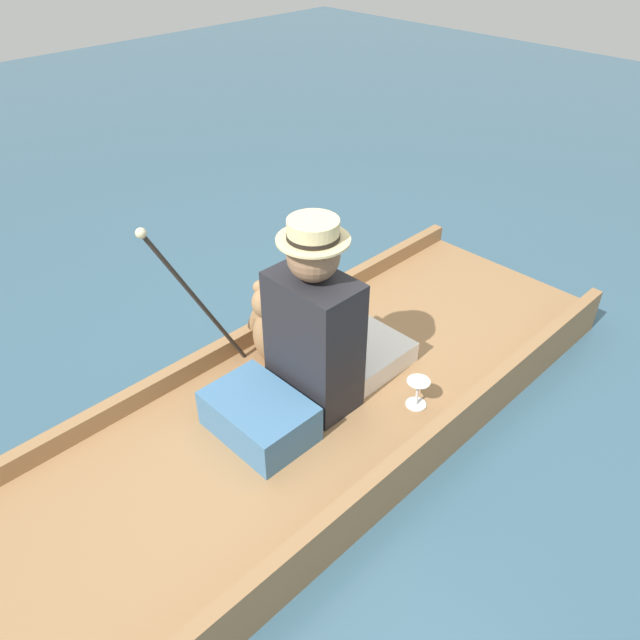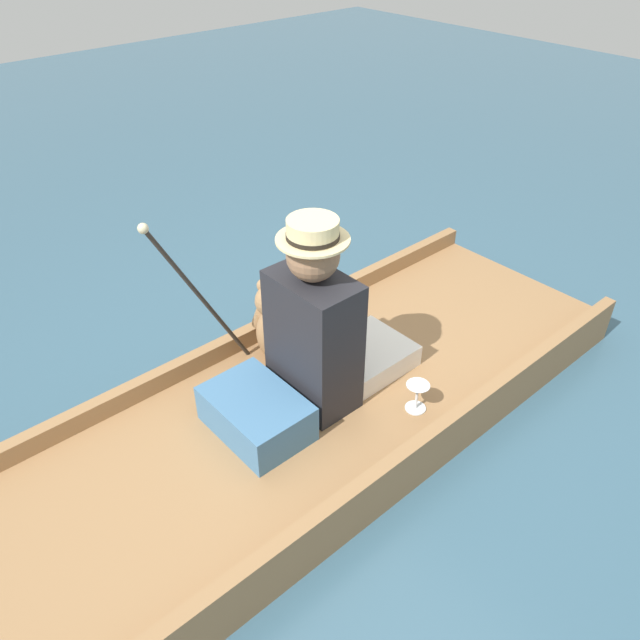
% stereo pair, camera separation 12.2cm
% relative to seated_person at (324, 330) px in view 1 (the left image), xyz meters
% --- Properties ---
extents(ground_plane, '(16.00, 16.00, 0.00)m').
position_rel_seated_person_xyz_m(ground_plane, '(0.02, -0.01, -0.50)').
color(ground_plane, '#385B70').
extents(punt_boat, '(1.13, 3.17, 0.25)m').
position_rel_seated_person_xyz_m(punt_boat, '(0.02, -0.01, -0.42)').
color(punt_boat, '#997047').
rests_on(punt_boat, ground_plane).
extents(seat_cushion, '(0.45, 0.32, 0.18)m').
position_rel_seated_person_xyz_m(seat_cushion, '(-0.01, -0.38, -0.26)').
color(seat_cushion, teal).
rests_on(seat_cushion, punt_boat).
extents(seated_person, '(0.39, 0.68, 0.89)m').
position_rel_seated_person_xyz_m(seated_person, '(0.00, 0.00, 0.00)').
color(seated_person, white).
rests_on(seated_person, punt_boat).
extents(teddy_bear, '(0.30, 0.18, 0.43)m').
position_rel_seated_person_xyz_m(teddy_bear, '(-0.35, -0.01, -0.15)').
color(teddy_bear, '#9E754C').
rests_on(teddy_bear, punt_boat).
extents(wine_glass, '(0.10, 0.10, 0.14)m').
position_rel_seated_person_xyz_m(wine_glass, '(0.36, 0.23, -0.24)').
color(wine_glass, silver).
rests_on(wine_glass, punt_boat).
extents(walking_cane, '(0.04, 0.46, 0.87)m').
position_rel_seated_person_xyz_m(walking_cane, '(-0.45, -0.36, 0.15)').
color(walking_cane, '#2D2823').
rests_on(walking_cane, punt_boat).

